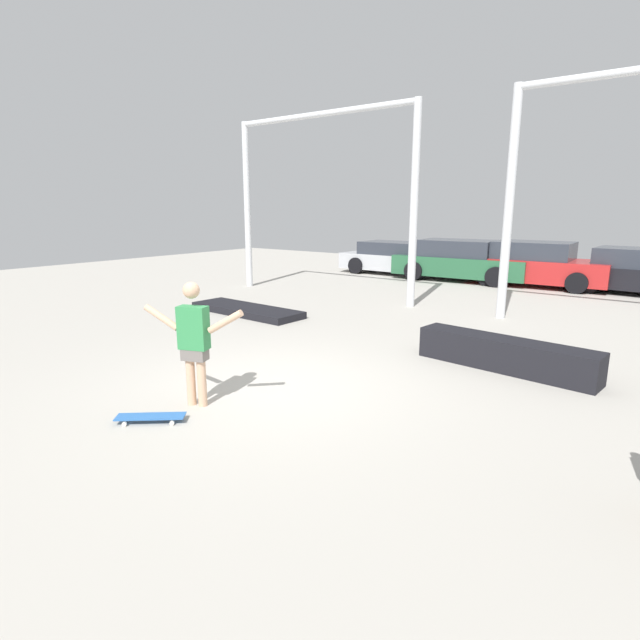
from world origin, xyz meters
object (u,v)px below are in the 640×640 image
Objects in this scene: skateboarder at (194,338)px; parked_car_green at (461,261)px; parked_car_silver at (396,258)px; skateboard at (151,417)px; grind_box at (505,354)px; parked_car_red at (536,265)px; manual_pad at (247,310)px.

skateboarder reaches higher than parked_car_green.
skateboard is at bearing -71.83° from parked_car_silver.
grind_box reaches higher than skateboard.
skateboarder is at bearing -125.26° from grind_box.
skateboarder reaches higher than parked_car_silver.
parked_car_silver is 2.60m from parked_car_green.
skateboard is 5.25m from grind_box.
skateboard is 0.16× the size of parked_car_green.
parked_car_red is (2.42, 0.24, 0.01)m from parked_car_green.
skateboarder is 13.73m from parked_car_silver.
skateboarder is 0.35× the size of parked_car_green.
manual_pad is at bearing 84.57° from skateboard.
parked_car_green is at bearing 76.27° from skateboarder.
parked_car_red is (0.85, 13.80, 0.62)m from skateboard.
manual_pad is (-3.53, 5.11, 0.02)m from skateboard.
grind_box is at bearing 33.90° from skateboarder.
skateboarder is at bearing -70.89° from parked_car_silver.
parked_car_green is (1.95, 8.46, 0.59)m from manual_pad.
skateboarder is 5.75m from manual_pad.
parked_car_red is (5.02, 0.06, 0.09)m from parked_car_silver.
manual_pad is 0.69× the size of parked_car_silver.
manual_pad is 9.75m from parked_car_red.
parked_car_green reaches higher than parked_car_silver.
parked_car_red is (0.82, 13.13, -0.21)m from skateboarder.
manual_pad is (-3.56, 4.44, -0.81)m from skateboarder.
manual_pad is at bearing -84.46° from parked_car_silver.
skateboarder is 0.37× the size of parked_car_red.
grind_box is 10.06m from parked_car_green.
skateboarder is at bearing -51.28° from manual_pad.
skateboarder reaches higher than skateboard.
parked_car_silver is at bearing 94.25° from manual_pad.
manual_pad is at bearing 107.89° from skateboarder.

